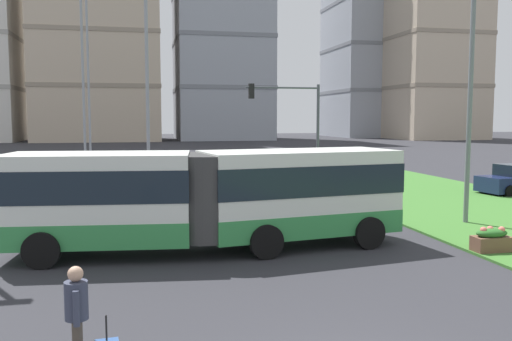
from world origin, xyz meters
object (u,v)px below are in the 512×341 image
Objects in this scene: articulated_bus at (210,196)px; flower_planter_2 at (491,240)px; traffic_light_far_right at (294,117)px; pedestrian_crossing at (77,313)px; streetlight_median at (470,90)px; apartment_tower_centre at (221,19)px; apartment_tower_east at (432,39)px; apartment_tower_westcentre at (97,13)px; apartment_tower_eastcentre at (369,29)px.

articulated_bus is 8.46m from flower_planter_2.
articulated_bus is at bearing -116.45° from traffic_light_far_right.
traffic_light_far_right reaches higher than pedestrian_crossing.
streetlight_median is (9.98, 2.00, 3.39)m from articulated_bus.
apartment_tower_centre reaches higher than flower_planter_2.
flower_planter_2 is 0.19× the size of traffic_light_far_right.
flower_planter_2 is at bearing -118.68° from apartment_tower_east.
articulated_bus is 96.81m from apartment_tower_east.
pedestrian_crossing is 1.58× the size of flower_planter_2.
apartment_tower_westcentre reaches higher than streetlight_median.
flower_planter_2 is (8.08, -2.21, -1.23)m from articulated_bus.
flower_planter_2 is at bearing -93.47° from apartment_tower_centre.
articulated_bus is 2.06× the size of traffic_light_far_right.
apartment_tower_eastcentre is 16.09m from apartment_tower_east.
apartment_tower_east is (61.29, -5.29, -3.45)m from apartment_tower_westcentre.
streetlight_median is (13.06, 9.64, 4.04)m from pedestrian_crossing.
apartment_tower_centre reaches higher than streetlight_median.
streetlight_median is (1.90, 4.21, 4.62)m from flower_planter_2.
apartment_tower_eastcentre is at bearing 64.05° from pedestrian_crossing.
apartment_tower_westcentre is at bearing 175.07° from apartment_tower_east.
flower_planter_2 is at bearing 25.94° from pedestrian_crossing.
apartment_tower_westcentre is 61.61m from apartment_tower_east.
traffic_light_far_right is (6.30, 12.67, 2.39)m from articulated_bus.
apartment_tower_centre is 0.98× the size of apartment_tower_eastcentre.
traffic_light_far_right reaches higher than articulated_bus.
apartment_tower_westcentre is at bearing 93.41° from pedestrian_crossing.
streetlight_median reaches higher than articulated_bus.
articulated_bus is 0.27× the size of apartment_tower_westcentre.
apartment_tower_eastcentre reaches higher than apartment_tower_westcentre.
streetlight_median is at bearing -111.56° from apartment_tower_eastcentre.
traffic_light_far_right is 11.32m from streetlight_median.
traffic_light_far_right is 75.73m from apartment_tower_westcentre.
streetlight_median is (3.68, -10.66, 1.00)m from traffic_light_far_right.
pedestrian_crossing is 16.72m from streetlight_median.
articulated_bus is at bearing -168.64° from streetlight_median.
flower_planter_2 is at bearing -114.28° from streetlight_median.
flower_planter_2 is at bearing -15.27° from articulated_bus.
pedestrian_crossing is (-3.08, -7.63, -0.65)m from articulated_bus.
pedestrian_crossing is 0.30× the size of traffic_light_far_right.
articulated_bus is at bearing -84.22° from apartment_tower_westcentre.
streetlight_median is at bearing 11.36° from articulated_bus.
articulated_bus is 89.60m from apartment_tower_centre.
traffic_light_far_right is 0.63× the size of streetlight_median.
traffic_light_far_right is at bearing 63.55° from articulated_bus.
pedestrian_crossing is 12.42m from flower_planter_2.
flower_planter_2 is 94.78m from apartment_tower_east.
flower_planter_2 is 0.03× the size of apartment_tower_east.
apartment_tower_centre reaches higher than pedestrian_crossing.
articulated_bus is 10.73m from streetlight_median.
apartment_tower_east reaches higher than streetlight_median.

